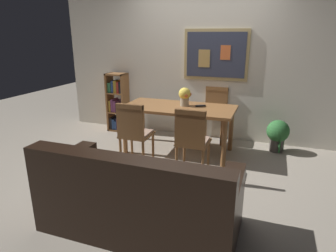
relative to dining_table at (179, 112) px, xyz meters
name	(u,v)px	position (x,y,z in m)	size (l,w,h in m)	color
ground_plane	(175,166)	(0.13, -0.54, -0.63)	(12.00, 12.00, 0.00)	gray
wall_back_with_painting	(203,63)	(0.13, 0.90, 0.67)	(5.20, 0.14, 2.60)	silver
dining_table	(179,112)	(0.00, 0.00, 0.00)	(1.68, 0.82, 0.72)	brown
dining_chair_near_left	(134,130)	(-0.40, -0.73, -0.10)	(0.40, 0.41, 0.91)	brown
dining_chair_far_right	(215,110)	(0.42, 0.73, -0.10)	(0.40, 0.41, 0.91)	brown
dining_chair_near_right	(192,137)	(0.42, -0.75, -0.10)	(0.40, 0.41, 0.91)	brown
leather_couch	(138,200)	(0.24, -1.97, -0.32)	(1.80, 0.84, 0.84)	black
bookshelf	(118,104)	(-1.41, 0.64, -0.12)	(0.36, 0.28, 1.09)	brown
potted_ivy	(278,134)	(1.45, 0.53, -0.34)	(0.34, 0.34, 0.54)	#4C4742
flower_vase	(185,96)	(0.07, 0.08, 0.25)	(0.19, 0.18, 0.28)	tan
tv_remote	(201,106)	(0.31, 0.12, 0.10)	(0.16, 0.12, 0.02)	black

